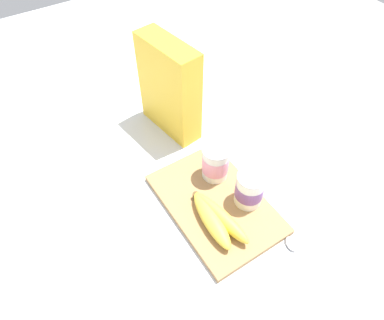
{
  "coord_description": "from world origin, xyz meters",
  "views": [
    {
      "loc": [
        0.35,
        -0.29,
        0.7
      ],
      "look_at": [
        -0.1,
        0.0,
        0.07
      ],
      "focal_mm": 32.49,
      "sensor_mm": 36.0,
      "label": 1
    }
  ],
  "objects_px": {
    "cutting_board": "(215,203)",
    "spoon": "(297,255)",
    "cereal_box": "(169,88)",
    "yogurt_cup_front": "(216,162)",
    "banana_bunch": "(216,218)",
    "yogurt_cup_back": "(250,189)"
  },
  "relations": [
    {
      "from": "cutting_board",
      "to": "cereal_box",
      "type": "height_order",
      "value": "cereal_box"
    },
    {
      "from": "cutting_board",
      "to": "spoon",
      "type": "xyz_separation_m",
      "value": [
        0.2,
        0.07,
        -0.0
      ]
    },
    {
      "from": "cutting_board",
      "to": "banana_bunch",
      "type": "distance_m",
      "value": 0.06
    },
    {
      "from": "banana_bunch",
      "to": "cutting_board",
      "type": "bearing_deg",
      "value": 144.82
    },
    {
      "from": "cereal_box",
      "to": "spoon",
      "type": "bearing_deg",
      "value": 174.13
    },
    {
      "from": "yogurt_cup_front",
      "to": "banana_bunch",
      "type": "relative_size",
      "value": 0.53
    },
    {
      "from": "cereal_box",
      "to": "banana_bunch",
      "type": "xyz_separation_m",
      "value": [
        0.34,
        -0.08,
        -0.1
      ]
    },
    {
      "from": "cereal_box",
      "to": "yogurt_cup_front",
      "type": "bearing_deg",
      "value": 170.09
    },
    {
      "from": "yogurt_cup_front",
      "to": "spoon",
      "type": "relative_size",
      "value": 0.71
    },
    {
      "from": "cereal_box",
      "to": "banana_bunch",
      "type": "bearing_deg",
      "value": 157.72
    },
    {
      "from": "cutting_board",
      "to": "cereal_box",
      "type": "bearing_deg",
      "value": 169.98
    },
    {
      "from": "yogurt_cup_back",
      "to": "cutting_board",
      "type": "bearing_deg",
      "value": -119.12
    },
    {
      "from": "cutting_board",
      "to": "banana_bunch",
      "type": "height_order",
      "value": "banana_bunch"
    },
    {
      "from": "yogurt_cup_front",
      "to": "spoon",
      "type": "distance_m",
      "value": 0.28
    },
    {
      "from": "yogurt_cup_front",
      "to": "spoon",
      "type": "bearing_deg",
      "value": 5.78
    },
    {
      "from": "spoon",
      "to": "cereal_box",
      "type": "bearing_deg",
      "value": -177.57
    },
    {
      "from": "cutting_board",
      "to": "spoon",
      "type": "distance_m",
      "value": 0.21
    },
    {
      "from": "cereal_box",
      "to": "yogurt_cup_front",
      "type": "height_order",
      "value": "cereal_box"
    },
    {
      "from": "yogurt_cup_back",
      "to": "banana_bunch",
      "type": "relative_size",
      "value": 0.51
    },
    {
      "from": "cereal_box",
      "to": "yogurt_cup_front",
      "type": "relative_size",
      "value": 2.83
    },
    {
      "from": "cereal_box",
      "to": "yogurt_cup_back",
      "type": "xyz_separation_m",
      "value": [
        0.33,
        0.01,
        -0.07
      ]
    },
    {
      "from": "yogurt_cup_front",
      "to": "banana_bunch",
      "type": "xyz_separation_m",
      "value": [
        0.11,
        -0.08,
        -0.03
      ]
    }
  ]
}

